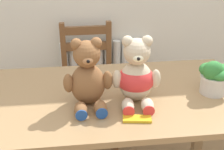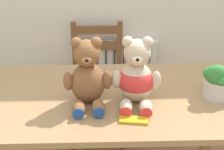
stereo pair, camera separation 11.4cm
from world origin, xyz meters
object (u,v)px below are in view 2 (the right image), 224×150
(wooden_chair_behind, at_px, (98,84))
(potted_plant, at_px, (219,80))
(teddy_bear_right, at_px, (136,77))
(teddy_bear_left, at_px, (88,76))
(chocolate_bar, at_px, (134,120))

(wooden_chair_behind, height_order, potted_plant, potted_plant)
(teddy_bear_right, bearing_deg, potted_plant, -171.36)
(wooden_chair_behind, height_order, teddy_bear_left, teddy_bear_left)
(teddy_bear_right, xyz_separation_m, potted_plant, (0.40, 0.03, -0.04))
(wooden_chair_behind, bearing_deg, chocolate_bar, 100.43)
(chocolate_bar, bearing_deg, wooden_chair_behind, 100.43)
(teddy_bear_right, bearing_deg, teddy_bear_left, 5.63)
(wooden_chair_behind, relative_size, teddy_bear_left, 2.72)
(teddy_bear_left, xyz_separation_m, chocolate_bar, (0.20, -0.16, -0.13))
(teddy_bear_left, distance_m, potted_plant, 0.63)
(teddy_bear_left, bearing_deg, chocolate_bar, 138.96)
(wooden_chair_behind, xyz_separation_m, chocolate_bar, (0.18, -0.95, 0.33))
(teddy_bear_left, height_order, chocolate_bar, teddy_bear_left)
(teddy_bear_left, relative_size, chocolate_bar, 2.62)
(wooden_chair_behind, relative_size, potted_plant, 4.84)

